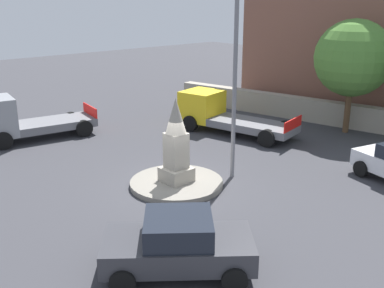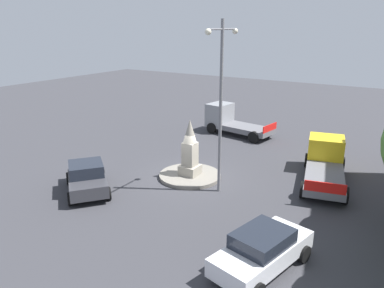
{
  "view_description": "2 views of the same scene",
  "coord_description": "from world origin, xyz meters",
  "px_view_note": "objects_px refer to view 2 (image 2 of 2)",
  "views": [
    {
      "loc": [
        12.28,
        -9.96,
        6.78
      ],
      "look_at": [
        0.65,
        0.2,
        1.76
      ],
      "focal_mm": 42.75,
      "sensor_mm": 36.0,
      "label": 1
    },
    {
      "loc": [
        16.27,
        10.26,
        8.14
      ],
      "look_at": [
        -0.57,
        -0.22,
        1.78
      ],
      "focal_mm": 34.48,
      "sensor_mm": 36.0,
      "label": 2
    }
  ],
  "objects_px": {
    "streetlamp": "(221,94)",
    "car_white_parked_left": "(262,250)",
    "monument": "(190,150)",
    "car_dark_grey_far_side": "(87,177)",
    "truck_yellow_near_island": "(325,161)",
    "truck_grey_approaching": "(230,120)"
  },
  "relations": [
    {
      "from": "monument",
      "to": "car_dark_grey_far_side",
      "type": "xyz_separation_m",
      "value": [
        4.35,
        -3.5,
        -0.87
      ]
    },
    {
      "from": "streetlamp",
      "to": "car_white_parked_left",
      "type": "xyz_separation_m",
      "value": [
        4.91,
        4.3,
        -4.27
      ]
    },
    {
      "from": "streetlamp",
      "to": "truck_yellow_near_island",
      "type": "bearing_deg",
      "value": 139.4
    },
    {
      "from": "car_white_parked_left",
      "to": "truck_yellow_near_island",
      "type": "distance_m",
      "value": 9.76
    },
    {
      "from": "car_white_parked_left",
      "to": "car_dark_grey_far_side",
      "type": "xyz_separation_m",
      "value": [
        -1.29,
        -10.01,
        0.01
      ]
    },
    {
      "from": "monument",
      "to": "truck_yellow_near_island",
      "type": "relative_size",
      "value": 0.49
    },
    {
      "from": "monument",
      "to": "car_dark_grey_far_side",
      "type": "distance_m",
      "value": 5.65
    },
    {
      "from": "truck_grey_approaching",
      "to": "car_white_parked_left",
      "type": "bearing_deg",
      "value": 29.96
    },
    {
      "from": "monument",
      "to": "truck_yellow_near_island",
      "type": "xyz_separation_m",
      "value": [
        -4.11,
        6.37,
        -0.71
      ]
    },
    {
      "from": "monument",
      "to": "streetlamp",
      "type": "distance_m",
      "value": 4.12
    },
    {
      "from": "car_dark_grey_far_side",
      "to": "truck_grey_approaching",
      "type": "relative_size",
      "value": 0.73
    },
    {
      "from": "car_dark_grey_far_side",
      "to": "car_white_parked_left",
      "type": "bearing_deg",
      "value": 82.65
    },
    {
      "from": "streetlamp",
      "to": "car_dark_grey_far_side",
      "type": "bearing_deg",
      "value": -57.69
    },
    {
      "from": "monument",
      "to": "streetlamp",
      "type": "relative_size",
      "value": 0.37
    },
    {
      "from": "car_dark_grey_far_side",
      "to": "truck_grey_approaching",
      "type": "xyz_separation_m",
      "value": [
        -13.71,
        1.36,
        0.25
      ]
    },
    {
      "from": "monument",
      "to": "truck_grey_approaching",
      "type": "bearing_deg",
      "value": -167.16
    },
    {
      "from": "car_dark_grey_far_side",
      "to": "truck_yellow_near_island",
      "type": "distance_m",
      "value": 13.0
    },
    {
      "from": "monument",
      "to": "car_dark_grey_far_side",
      "type": "bearing_deg",
      "value": -38.78
    },
    {
      "from": "monument",
      "to": "car_white_parked_left",
      "type": "distance_m",
      "value": 8.67
    },
    {
      "from": "monument",
      "to": "car_white_parked_left",
      "type": "height_order",
      "value": "monument"
    },
    {
      "from": "car_dark_grey_far_side",
      "to": "truck_grey_approaching",
      "type": "distance_m",
      "value": 13.78
    },
    {
      "from": "car_white_parked_left",
      "to": "car_dark_grey_far_side",
      "type": "bearing_deg",
      "value": -97.35
    }
  ]
}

